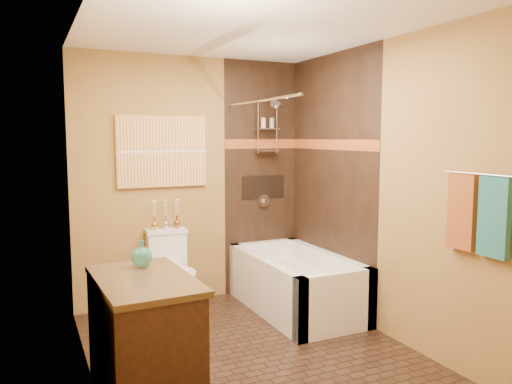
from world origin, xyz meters
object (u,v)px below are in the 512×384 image
sunset_painting (162,152)px  toilet (172,272)px  bathtub (296,288)px  vanity (144,340)px

sunset_painting → toilet: bearing=-90.0°
sunset_painting → bathtub: 1.88m
toilet → vanity: 1.67m
sunset_painting → toilet: (0.00, -0.26, -1.15)m
sunset_painting → vanity: sunset_painting is taller
bathtub → vanity: bearing=-147.5°
bathtub → toilet: bearing=157.5°
vanity → toilet: bearing=66.0°
sunset_painting → vanity: bearing=-108.5°
sunset_painting → bathtub: (1.12, -0.73, -1.33)m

